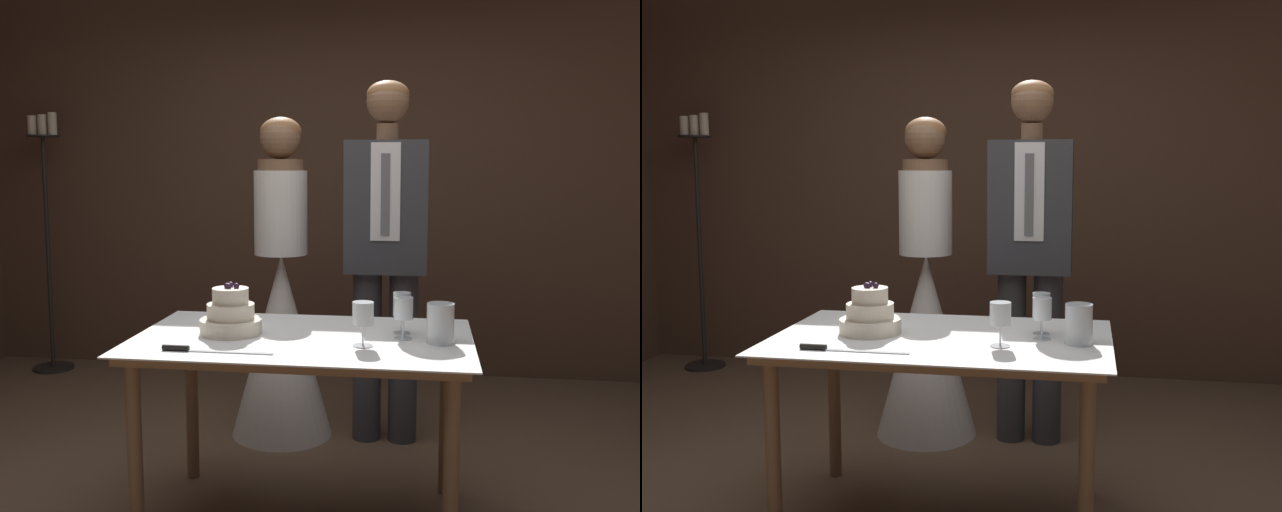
{
  "view_description": "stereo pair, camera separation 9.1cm",
  "coord_description": "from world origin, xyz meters",
  "views": [
    {
      "loc": [
        0.58,
        -2.68,
        1.43
      ],
      "look_at": [
        0.1,
        0.52,
        1.03
      ],
      "focal_mm": 40.0,
      "sensor_mm": 36.0,
      "label": 1
    },
    {
      "loc": [
        0.67,
        -2.66,
        1.43
      ],
      "look_at": [
        0.1,
        0.52,
        1.03
      ],
      "focal_mm": 40.0,
      "sensor_mm": 36.0,
      "label": 2
    }
  ],
  "objects": [
    {
      "name": "cake_table",
      "position": [
        0.1,
        0.05,
        0.68
      ],
      "size": [
        1.34,
        0.84,
        0.77
      ],
      "color": "brown",
      "rests_on": "ground_plane"
    },
    {
      "name": "hurricane_candle",
      "position": [
        0.64,
        0.02,
        0.84
      ],
      "size": [
        0.1,
        0.1,
        0.16
      ],
      "color": "silver",
      "rests_on": "cake_table"
    },
    {
      "name": "tiered_cake",
      "position": [
        -0.19,
        0.06,
        0.84
      ],
      "size": [
        0.25,
        0.25,
        0.21
      ],
      "color": "beige",
      "rests_on": "cake_table"
    },
    {
      "name": "cake_knife",
      "position": [
        -0.24,
        -0.23,
        0.78
      ],
      "size": [
        0.42,
        0.02,
        0.02
      ],
      "rotation": [
        0.0,
        0.0,
        -0.0
      ],
      "color": "silver",
      "rests_on": "cake_table"
    },
    {
      "name": "groom",
      "position": [
        0.38,
        0.98,
        1.06
      ],
      "size": [
        0.42,
        0.25,
        1.87
      ],
      "color": "#38383D",
      "rests_on": "ground_plane"
    },
    {
      "name": "wine_glass_far",
      "position": [
        0.35,
        -0.07,
        0.88
      ],
      "size": [
        0.08,
        0.08,
        0.17
      ],
      "color": "silver",
      "rests_on": "cake_table"
    },
    {
      "name": "candle_stand",
      "position": [
        -2.04,
        1.96,
        0.95
      ],
      "size": [
        0.28,
        0.28,
        1.81
      ],
      "color": "black",
      "rests_on": "ground_plane"
    },
    {
      "name": "wine_glass_near",
      "position": [
        0.5,
        0.07,
        0.89
      ],
      "size": [
        0.08,
        0.08,
        0.17
      ],
      "color": "silver",
      "rests_on": "cake_table"
    },
    {
      "name": "bride",
      "position": [
        -0.17,
        0.98,
        0.63
      ],
      "size": [
        0.54,
        0.54,
        1.7
      ],
      "color": "white",
      "rests_on": "ground_plane"
    },
    {
      "name": "wall_back",
      "position": [
        0.0,
        2.3,
        1.37
      ],
      "size": [
        5.4,
        0.12,
        2.75
      ],
      "primitive_type": "cube",
      "color": "#513828",
      "rests_on": "ground_plane"
    },
    {
      "name": "wine_glass_middle",
      "position": [
        0.49,
        0.16,
        0.88
      ],
      "size": [
        0.07,
        0.07,
        0.17
      ],
      "color": "silver",
      "rests_on": "cake_table"
    }
  ]
}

